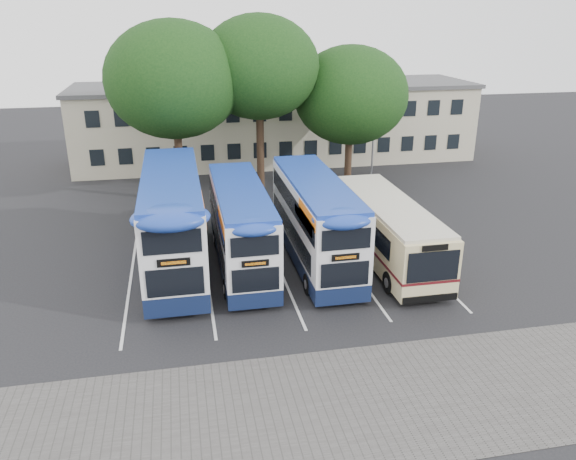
% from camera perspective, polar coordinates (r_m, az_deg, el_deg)
% --- Properties ---
extents(ground, '(120.00, 120.00, 0.00)m').
position_cam_1_polar(ground, '(23.64, 10.58, -8.51)').
color(ground, black).
rests_on(ground, ground).
extents(paving_strip, '(40.00, 6.00, 0.01)m').
position_cam_1_polar(paving_strip, '(19.13, 10.38, -16.44)').
color(paving_strip, '#595654').
rests_on(paving_strip, ground).
extents(bay_lines, '(14.12, 11.00, 0.01)m').
position_cam_1_polar(bay_lines, '(26.94, -0.76, -4.21)').
color(bay_lines, silver).
rests_on(bay_lines, ground).
extents(depot_building, '(32.40, 8.40, 6.20)m').
position_cam_1_polar(depot_building, '(47.39, -1.19, 11.00)').
color(depot_building, '#BEB999').
rests_on(depot_building, ground).
extents(lamp_post, '(0.25, 1.05, 9.06)m').
position_cam_1_polar(lamp_post, '(41.89, 8.83, 12.08)').
color(lamp_post, gray).
rests_on(lamp_post, ground).
extents(tree_left, '(8.38, 8.38, 11.32)m').
position_cam_1_polar(tree_left, '(36.01, -11.54, 14.71)').
color(tree_left, black).
rests_on(tree_left, ground).
extents(tree_mid, '(7.71, 7.71, 11.61)m').
position_cam_1_polar(tree_mid, '(37.06, -2.97, 16.16)').
color(tree_mid, black).
rests_on(tree_mid, ground).
extents(tree_right, '(7.78, 7.78, 9.66)m').
position_cam_1_polar(tree_right, '(39.25, 6.39, 13.44)').
color(tree_right, black).
rests_on(tree_right, ground).
extents(bus_dd_left, '(2.69, 11.11, 4.63)m').
position_cam_1_polar(bus_dd_left, '(27.11, -11.61, 1.33)').
color(bus_dd_left, '#111C3E').
rests_on(bus_dd_left, ground).
extents(bus_dd_mid, '(2.33, 9.63, 4.01)m').
position_cam_1_polar(bus_dd_mid, '(26.73, -4.80, 0.63)').
color(bus_dd_mid, '#111C3E').
rests_on(bus_dd_mid, ground).
extents(bus_dd_right, '(2.45, 10.11, 4.21)m').
position_cam_1_polar(bus_dd_right, '(27.17, 2.77, 1.29)').
color(bus_dd_right, '#111C3E').
rests_on(bus_dd_right, ground).
extents(bus_single, '(2.60, 10.20, 3.04)m').
position_cam_1_polar(bus_single, '(28.07, 10.07, 0.34)').
color(bus_single, beige).
rests_on(bus_single, ground).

